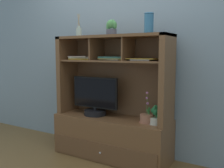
# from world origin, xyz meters

# --- Properties ---
(floor_plane) EXTENTS (6.00, 6.00, 0.02)m
(floor_plane) POSITION_xyz_m (0.00, 0.00, -0.01)
(floor_plane) COLOR brown
(floor_plane) RESTS_ON ground
(back_wall) EXTENTS (6.00, 0.02, 2.80)m
(back_wall) POSITION_xyz_m (0.00, 0.27, 1.40)
(back_wall) COLOR #80929F
(back_wall) RESTS_ON ground
(media_console) EXTENTS (1.35, 0.51, 1.40)m
(media_console) POSITION_xyz_m (0.00, 0.01, 0.41)
(media_console) COLOR brown
(media_console) RESTS_ON ground
(tv_monitor) EXTENTS (0.60, 0.26, 0.45)m
(tv_monitor) POSITION_xyz_m (-0.22, -0.03, 0.66)
(tv_monitor) COLOR black
(tv_monitor) RESTS_ON media_console
(potted_orchid) EXTENTS (0.16, 0.16, 0.33)m
(potted_orchid) POSITION_xyz_m (0.44, -0.03, 0.52)
(potted_orchid) COLOR #A86A4E
(potted_orchid) RESTS_ON media_console
(potted_fern) EXTENTS (0.15, 0.14, 0.20)m
(potted_fern) POSITION_xyz_m (0.55, -0.03, 0.57)
(potted_fern) COLOR beige
(potted_fern) RESTS_ON media_console
(magazine_stack_left) EXTENTS (0.31, 0.24, 0.02)m
(magazine_stack_left) POSITION_xyz_m (0.38, 0.02, 1.14)
(magazine_stack_left) COLOR gray
(magazine_stack_left) RESTS_ON media_console
(magazine_stack_centre) EXTENTS (0.31, 0.25, 0.04)m
(magazine_stack_centre) POSITION_xyz_m (-0.44, 0.04, 1.15)
(magazine_stack_centre) COLOR gold
(magazine_stack_centre) RESTS_ON media_console
(magazine_stack_right) EXTENTS (0.32, 0.23, 0.04)m
(magazine_stack_right) POSITION_xyz_m (-0.02, 0.04, 1.15)
(magazine_stack_right) COLOR slate
(magazine_stack_right) RESTS_ON media_console
(diffuser_bottle) EXTENTS (0.07, 0.07, 0.27)m
(diffuser_bottle) POSITION_xyz_m (-0.44, -0.03, 1.46)
(diffuser_bottle) COLOR #AABDAE
(diffuser_bottle) RESTS_ON media_console
(potted_succulent) EXTENTS (0.13, 0.13, 0.18)m
(potted_succulent) POSITION_xyz_m (-0.00, -0.01, 1.48)
(potted_succulent) COLOR #4F4E59
(potted_succulent) RESTS_ON media_console
(ceramic_vase) EXTENTS (0.10, 0.10, 0.21)m
(ceramic_vase) POSITION_xyz_m (0.44, -0.01, 1.51)
(ceramic_vase) COLOR teal
(ceramic_vase) RESTS_ON media_console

